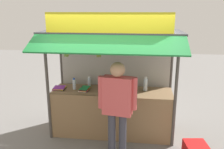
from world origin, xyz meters
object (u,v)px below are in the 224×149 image
at_px(water_bottle_mid_left, 74,84).
at_px(banana_bunch_inner_right, 66,53).
at_px(magazine_stack_front_left, 59,88).
at_px(banana_bunch_leftmost, 81,50).
at_px(magazine_stack_back_left, 118,94).
at_px(water_bottle_far_left, 89,82).
at_px(water_bottle_left, 145,84).
at_px(magazine_stack_front_right, 84,89).
at_px(vendor_person, 117,102).
at_px(banana_bunch_inner_left, 99,53).
at_px(water_bottle_mid_right, 131,84).
at_px(water_bottle_center, 105,84).

height_order(water_bottle_mid_left, banana_bunch_inner_right, banana_bunch_inner_right).
xyz_separation_m(magazine_stack_front_left, banana_bunch_leftmost, (0.61, -0.43, 0.90)).
bearing_deg(magazine_stack_back_left, water_bottle_mid_left, 167.02).
bearing_deg(banana_bunch_inner_right, water_bottle_far_left, 70.42).
height_order(water_bottle_left, magazine_stack_front_right, water_bottle_left).
bearing_deg(vendor_person, banana_bunch_leftmost, 160.34).
relative_size(water_bottle_mid_left, banana_bunch_leftmost, 0.93).
bearing_deg(water_bottle_left, banana_bunch_inner_left, -146.47).
bearing_deg(water_bottle_left, water_bottle_mid_left, -176.19).
bearing_deg(banana_bunch_leftmost, water_bottle_mid_right, 37.37).
xyz_separation_m(magazine_stack_back_left, banana_bunch_inner_right, (-0.94, -0.25, 0.85)).
xyz_separation_m(water_bottle_center, magazine_stack_back_left, (0.32, -0.30, -0.09)).
bearing_deg(water_bottle_mid_right, magazine_stack_front_left, -170.65).
relative_size(water_bottle_far_left, banana_bunch_leftmost, 0.86).
distance_m(water_bottle_far_left, magazine_stack_back_left, 0.83).
distance_m(banana_bunch_inner_right, vendor_person, 1.31).
bearing_deg(water_bottle_far_left, magazine_stack_front_right, -99.35).
height_order(water_bottle_mid_right, water_bottle_center, water_bottle_center).
relative_size(magazine_stack_front_right, banana_bunch_inner_left, 1.03).
bearing_deg(magazine_stack_back_left, water_bottle_mid_right, 62.46).
height_order(banana_bunch_inner_left, banana_bunch_leftmost, same).
distance_m(magazine_stack_front_right, magazine_stack_front_left, 0.54).
height_order(water_bottle_mid_right, water_bottle_left, water_bottle_left).
xyz_separation_m(water_bottle_far_left, magazine_stack_front_right, (-0.04, -0.27, -0.08)).
distance_m(magazine_stack_back_left, magazine_stack_front_right, 0.76).
xyz_separation_m(water_bottle_far_left, water_bottle_left, (1.22, -0.13, 0.03)).
bearing_deg(water_bottle_mid_left, banana_bunch_leftmost, -57.78).
bearing_deg(banana_bunch_inner_right, magazine_stack_back_left, 14.88).
xyz_separation_m(water_bottle_mid_right, banana_bunch_inner_left, (-0.56, -0.68, 0.77)).
relative_size(water_bottle_far_left, magazine_stack_front_left, 0.77).
bearing_deg(magazine_stack_front_right, banana_bunch_inner_right, -115.42).
xyz_separation_m(water_bottle_mid_left, magazine_stack_back_left, (0.96, -0.22, -0.09)).
relative_size(water_bottle_far_left, water_bottle_mid_right, 0.99).
relative_size(water_bottle_left, magazine_stack_front_left, 1.02).
bearing_deg(magazine_stack_front_right, water_bottle_mid_right, 14.38).
distance_m(water_bottle_center, vendor_person, 1.01).
bearing_deg(banana_bunch_inner_left, banana_bunch_inner_right, 179.96).
bearing_deg(magazine_stack_back_left, water_bottle_center, 137.16).
height_order(water_bottle_left, banana_bunch_inner_right, banana_bunch_inner_right).
bearing_deg(magazine_stack_front_left, banana_bunch_inner_left, -24.72).
bearing_deg(magazine_stack_back_left, magazine_stack_front_left, 171.87).
relative_size(water_bottle_mid_left, banana_bunch_inner_right, 0.75).
height_order(water_bottle_far_left, magazine_stack_back_left, water_bottle_far_left).
relative_size(magazine_stack_front_right, banana_bunch_inner_right, 1.00).
bearing_deg(water_bottle_center, banana_bunch_inner_left, -91.27).
relative_size(water_bottle_center, banana_bunch_leftmost, 0.89).
bearing_deg(water_bottle_center, banana_bunch_inner_right, -138.26).
height_order(water_bottle_left, banana_bunch_leftmost, banana_bunch_leftmost).
xyz_separation_m(water_bottle_mid_right, vendor_person, (-0.18, -1.07, -0.00)).
height_order(water_bottle_mid_left, magazine_stack_front_right, water_bottle_mid_left).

